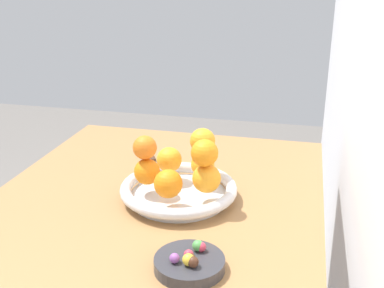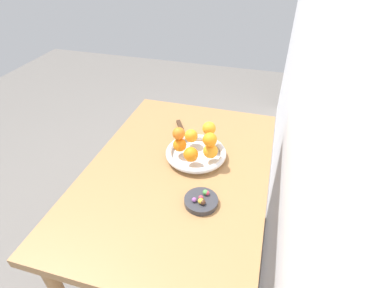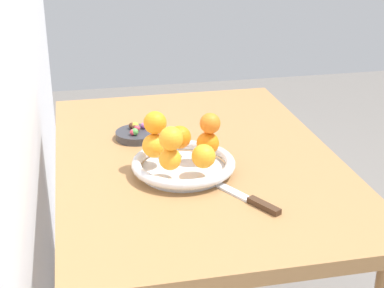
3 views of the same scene
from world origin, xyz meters
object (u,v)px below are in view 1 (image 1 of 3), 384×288
object	(u,v)px
orange_2	(203,165)
candy_ball_1	(175,258)
fruit_bowl	(179,191)
orange_6	(145,147)
orange_5	(203,141)
candy_ball_5	(198,246)
candy_ball_6	(201,247)
candy_ball_0	(191,258)
candy_ball_3	(192,263)
orange_4	(147,172)
orange_1	(207,178)
candy_ball_4	(189,255)
orange_3	(169,160)
knife	(154,165)
dining_table	(143,252)
orange_0	(168,184)
candy_ball_2	(188,260)
orange_7	(205,153)
candy_dish	(189,264)
candy_ball_7	(193,262)

from	to	relation	value
orange_2	candy_ball_1	size ratio (longest dim) A/B	3.08
fruit_bowl	orange_6	bearing A→B (deg)	-78.61
orange_5	candy_ball_5	xyz separation A→B (m)	(0.29, 0.06, -0.09)
candy_ball_1	candy_ball_6	distance (m)	0.06
orange_2	candy_ball_0	size ratio (longest dim) A/B	3.38
candy_ball_0	candy_ball_3	xyz separation A→B (m)	(0.01, 0.00, -0.00)
orange_4	candy_ball_6	xyz separation A→B (m)	(0.21, 0.17, -0.04)
orange_1	orange_2	size ratio (longest dim) A/B	1.14
orange_2	orange_6	xyz separation A→B (m)	(0.07, -0.12, 0.06)
orange_5	candy_ball_4	distance (m)	0.34
orange_3	orange_5	size ratio (longest dim) A/B	1.02
orange_3	candy_ball_4	xyz separation A→B (m)	(0.32, 0.13, -0.04)
knife	orange_6	bearing A→B (deg)	12.91
orange_3	candy_ball_4	distance (m)	0.34
dining_table	orange_0	world-z (taller)	orange_0
orange_5	candy_ball_2	size ratio (longest dim) A/B	2.74
orange_7	candy_ball_0	bearing A→B (deg)	6.76
orange_5	orange_2	bearing A→B (deg)	17.46
orange_4	candy_ball_5	bearing A→B (deg)	38.13
candy_dish	candy_ball_1	xyz separation A→B (m)	(0.02, -0.02, 0.02)
dining_table	orange_2	distance (m)	0.24
candy_dish	orange_7	distance (m)	0.26
orange_1	candy_ball_7	distance (m)	0.26
candy_ball_2	candy_ball_4	world-z (taller)	candy_ball_2
orange_2	candy_ball_0	distance (m)	0.33
orange_7	candy_ball_2	bearing A→B (deg)	5.87
fruit_bowl	candy_ball_1	size ratio (longest dim) A/B	14.90
candy_ball_6	candy_ball_1	bearing A→B (deg)	-39.31
candy_ball_7	candy_ball_3	bearing A→B (deg)	-101.91
candy_ball_4	candy_ball_7	distance (m)	0.02
orange_5	candy_ball_5	size ratio (longest dim) A/B	2.83
candy_ball_2	candy_ball_3	size ratio (longest dim) A/B	1.51
orange_4	candy_ball_3	world-z (taller)	orange_4
orange_0	candy_ball_4	xyz separation A→B (m)	(0.19, 0.09, -0.04)
orange_2	knife	distance (m)	0.20
candy_ball_2	candy_ball_4	distance (m)	0.02
orange_5	candy_ball_6	bearing A→B (deg)	11.98
candy_ball_3	knife	size ratio (longest dim) A/B	0.06
dining_table	orange_6	xyz separation A→B (m)	(-0.08, -0.02, 0.21)
knife	orange_3	bearing A→B (deg)	35.08
orange_1	candy_ball_3	world-z (taller)	orange_1
orange_2	candy_ball_7	xyz separation A→B (m)	(0.33, 0.06, -0.04)
candy_ball_2	candy_ball_1	bearing A→B (deg)	-92.82
orange_7	candy_ball_5	bearing A→B (deg)	8.97
dining_table	orange_4	distance (m)	0.18
orange_7	knife	size ratio (longest dim) A/B	0.25
candy_ball_6	orange_6	bearing A→B (deg)	-140.66
orange_2	candy_ball_2	bearing A→B (deg)	8.18
orange_6	candy_ball_2	xyz separation A→B (m)	(0.26, 0.16, -0.09)
fruit_bowl	orange_0	world-z (taller)	orange_0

